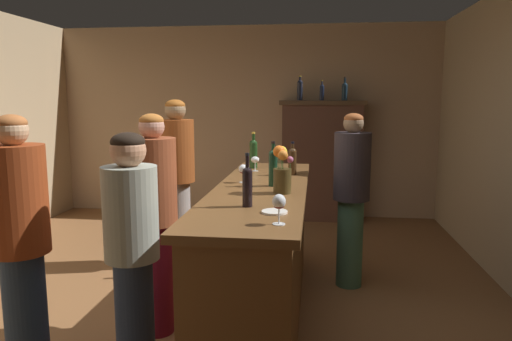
{
  "coord_description": "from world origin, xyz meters",
  "views": [
    {
      "loc": [
        1.01,
        -3.21,
        1.68
      ],
      "look_at": [
        0.56,
        0.37,
        1.13
      ],
      "focal_mm": 33.05,
      "sensor_mm": 36.0,
      "label": 1
    }
  ],
  "objects_px": {
    "wine_glass_mid": "(279,203)",
    "flower_arrangement": "(282,170)",
    "cheese_plate": "(275,212)",
    "bartender": "(351,193)",
    "patron_tall": "(132,247)",
    "wine_bottle_rose": "(247,184)",
    "wine_bottle_chardonnay": "(273,166)",
    "wine_glass_rear": "(255,160)",
    "patron_near_entrance": "(20,240)",
    "patron_in_grey": "(177,175)",
    "display_bottle_left": "(300,89)",
    "bar_counter": "(261,253)",
    "wine_bottle_merlot": "(292,160)",
    "display_bottle_midleft": "(322,92)",
    "patron_by_cabinet": "(154,215)",
    "display_cabinet": "(322,158)",
    "wine_bottle_pinot": "(253,152)",
    "display_bottle_center": "(345,90)",
    "wine_glass_front": "(243,170)"
  },
  "relations": [
    {
      "from": "wine_bottle_chardonnay",
      "to": "wine_bottle_merlot",
      "type": "height_order",
      "value": "wine_bottle_chardonnay"
    },
    {
      "from": "wine_glass_mid",
      "to": "bartender",
      "type": "bearing_deg",
      "value": 74.21
    },
    {
      "from": "display_bottle_midleft",
      "to": "wine_bottle_chardonnay",
      "type": "bearing_deg",
      "value": -97.15
    },
    {
      "from": "wine_bottle_rose",
      "to": "wine_glass_rear",
      "type": "relative_size",
      "value": 2.44
    },
    {
      "from": "display_cabinet",
      "to": "display_bottle_midleft",
      "type": "relative_size",
      "value": 6.03
    },
    {
      "from": "wine_bottle_chardonnay",
      "to": "cheese_plate",
      "type": "relative_size",
      "value": 2.24
    },
    {
      "from": "flower_arrangement",
      "to": "display_bottle_center",
      "type": "xyz_separation_m",
      "value": [
        0.6,
        3.3,
        0.6
      ]
    },
    {
      "from": "wine_bottle_merlot",
      "to": "patron_near_entrance",
      "type": "height_order",
      "value": "patron_near_entrance"
    },
    {
      "from": "flower_arrangement",
      "to": "patron_tall",
      "type": "bearing_deg",
      "value": -139.35
    },
    {
      "from": "display_cabinet",
      "to": "wine_bottle_pinot",
      "type": "relative_size",
      "value": 4.88
    },
    {
      "from": "wine_bottle_rose",
      "to": "patron_in_grey",
      "type": "distance_m",
      "value": 2.02
    },
    {
      "from": "wine_bottle_chardonnay",
      "to": "patron_by_cabinet",
      "type": "height_order",
      "value": "patron_by_cabinet"
    },
    {
      "from": "bar_counter",
      "to": "wine_glass_mid",
      "type": "bearing_deg",
      "value": -78.25
    },
    {
      "from": "patron_in_grey",
      "to": "patron_tall",
      "type": "xyz_separation_m",
      "value": [
        0.33,
        -2.01,
        -0.09
      ]
    },
    {
      "from": "cheese_plate",
      "to": "bartender",
      "type": "xyz_separation_m",
      "value": [
        0.55,
        1.53,
        -0.18
      ]
    },
    {
      "from": "display_cabinet",
      "to": "wine_bottle_rose",
      "type": "height_order",
      "value": "display_cabinet"
    },
    {
      "from": "wine_bottle_chardonnay",
      "to": "flower_arrangement",
      "type": "distance_m",
      "value": 0.27
    },
    {
      "from": "bar_counter",
      "to": "wine_bottle_rose",
      "type": "height_order",
      "value": "wine_bottle_rose"
    },
    {
      "from": "wine_bottle_rose",
      "to": "bartender",
      "type": "height_order",
      "value": "bartender"
    },
    {
      "from": "wine_bottle_merlot",
      "to": "bartender",
      "type": "relative_size",
      "value": 0.18
    },
    {
      "from": "patron_in_grey",
      "to": "display_bottle_left",
      "type": "bearing_deg",
      "value": 104.14
    },
    {
      "from": "wine_glass_rear",
      "to": "flower_arrangement",
      "type": "relative_size",
      "value": 0.4
    },
    {
      "from": "wine_glass_mid",
      "to": "flower_arrangement",
      "type": "distance_m",
      "value": 0.83
    },
    {
      "from": "bartender",
      "to": "display_bottle_center",
      "type": "bearing_deg",
      "value": -105.36
    },
    {
      "from": "display_bottle_midleft",
      "to": "patron_by_cabinet",
      "type": "xyz_separation_m",
      "value": [
        -1.18,
        -3.4,
        -0.9
      ]
    },
    {
      "from": "wine_bottle_chardonnay",
      "to": "patron_near_entrance",
      "type": "relative_size",
      "value": 0.21
    },
    {
      "from": "bartender",
      "to": "wine_bottle_chardonnay",
      "type": "bearing_deg",
      "value": 33.71
    },
    {
      "from": "wine_bottle_rose",
      "to": "wine_glass_mid",
      "type": "relative_size",
      "value": 2.03
    },
    {
      "from": "display_bottle_left",
      "to": "bartender",
      "type": "relative_size",
      "value": 0.21
    },
    {
      "from": "display_bottle_left",
      "to": "patron_by_cabinet",
      "type": "height_order",
      "value": "display_bottle_left"
    },
    {
      "from": "wine_bottle_chardonnay",
      "to": "wine_bottle_pinot",
      "type": "distance_m",
      "value": 0.93
    },
    {
      "from": "patron_by_cabinet",
      "to": "patron_near_entrance",
      "type": "distance_m",
      "value": 0.88
    },
    {
      "from": "wine_bottle_merlot",
      "to": "patron_by_cabinet",
      "type": "relative_size",
      "value": 0.18
    },
    {
      "from": "wine_bottle_merlot",
      "to": "flower_arrangement",
      "type": "distance_m",
      "value": 0.8
    },
    {
      "from": "display_cabinet",
      "to": "wine_bottle_chardonnay",
      "type": "relative_size",
      "value": 4.92
    },
    {
      "from": "cheese_plate",
      "to": "patron_in_grey",
      "type": "distance_m",
      "value": 2.22
    },
    {
      "from": "wine_glass_mid",
      "to": "wine_glass_rear",
      "type": "distance_m",
      "value": 1.82
    },
    {
      "from": "bar_counter",
      "to": "wine_glass_front",
      "type": "height_order",
      "value": "wine_glass_front"
    },
    {
      "from": "bar_counter",
      "to": "cheese_plate",
      "type": "relative_size",
      "value": 17.33
    },
    {
      "from": "cheese_plate",
      "to": "display_bottle_left",
      "type": "bearing_deg",
      "value": 90.0
    },
    {
      "from": "bar_counter",
      "to": "flower_arrangement",
      "type": "xyz_separation_m",
      "value": [
        0.17,
        -0.21,
        0.67
      ]
    },
    {
      "from": "wine_bottle_merlot",
      "to": "wine_glass_rear",
      "type": "distance_m",
      "value": 0.38
    },
    {
      "from": "wine_bottle_rose",
      "to": "wine_bottle_chardonnay",
      "type": "bearing_deg",
      "value": 82.45
    },
    {
      "from": "patron_by_cabinet",
      "to": "patron_tall",
      "type": "distance_m",
      "value": 0.61
    },
    {
      "from": "wine_glass_rear",
      "to": "cheese_plate",
      "type": "xyz_separation_m",
      "value": [
        0.31,
        -1.54,
        -0.09
      ]
    },
    {
      "from": "display_bottle_center",
      "to": "wine_bottle_rose",
      "type": "bearing_deg",
      "value": -101.72
    },
    {
      "from": "patron_near_entrance",
      "to": "bartender",
      "type": "xyz_separation_m",
      "value": [
        2.0,
        1.73,
        -0.02
      ]
    },
    {
      "from": "display_cabinet",
      "to": "display_bottle_center",
      "type": "distance_m",
      "value": 0.97
    },
    {
      "from": "wine_bottle_pinot",
      "to": "cheese_plate",
      "type": "height_order",
      "value": "wine_bottle_pinot"
    },
    {
      "from": "wine_bottle_rose",
      "to": "flower_arrangement",
      "type": "height_order",
      "value": "flower_arrangement"
    }
  ]
}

